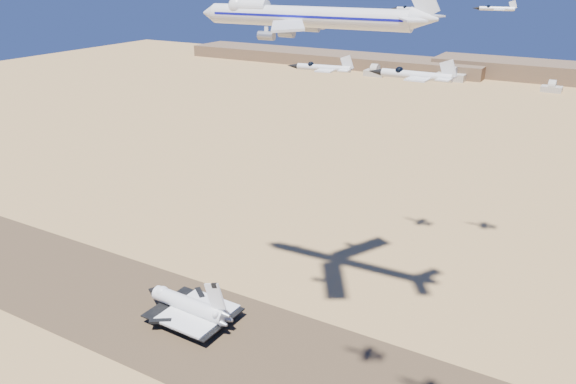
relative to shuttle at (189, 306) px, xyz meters
The scene contains 12 objects.
ground 21.82m from the shuttle, 11.23° to the right, with size 1200.00×1200.00×0.00m, color tan.
runway 21.82m from the shuttle, 11.23° to the right, with size 600.00×50.00×0.06m, color brown.
hangars 476.24m from the shuttle, 95.19° to the left, with size 200.50×29.50×30.00m.
shuttle is the anchor object (origin of this frame).
carrier_747 100.78m from the shuttle, 42.32° to the left, with size 74.47×57.77×18.57m.
crew_a 9.85m from the shuttle, 31.07° to the right, with size 0.60×0.40×1.65m, color #D6540C.
crew_b 10.76m from the shuttle, 50.98° to the right, with size 0.93×0.53×1.91m, color #D6540C.
crew_c 10.94m from the shuttle, 39.15° to the right, with size 0.93×0.48×1.59m, color #D6540C.
chase_jet_a 109.00m from the shuttle, 20.79° to the right, with size 13.84×7.65×3.46m.
chase_jet_b 123.89m from the shuttle, 19.73° to the right, with size 15.69×8.29×3.91m.
chase_jet_c 129.74m from the shuttle, 60.98° to the left, with size 14.98×8.24×3.74m.
chase_jet_d 147.41m from the shuttle, 51.71° to the left, with size 14.67×8.06×3.66m.
Camera 1 is at (89.36, -119.28, 111.26)m, focal length 35.00 mm.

